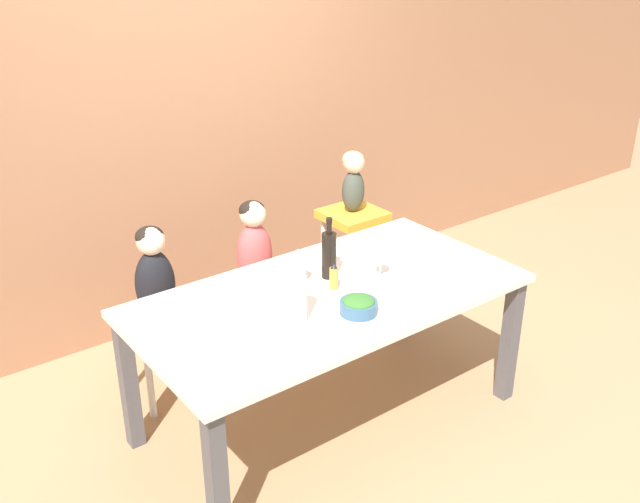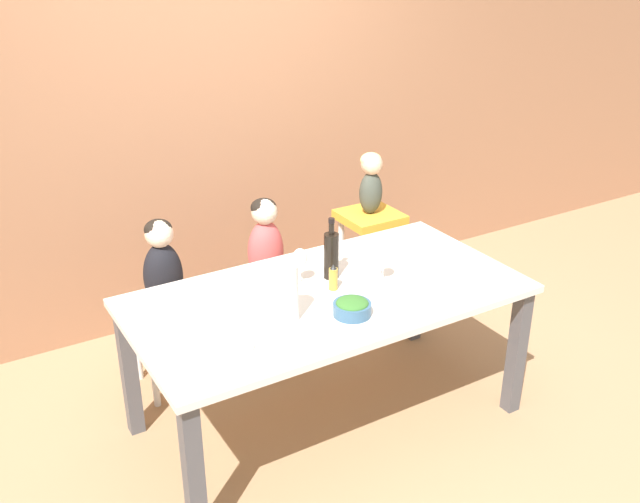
{
  "view_description": "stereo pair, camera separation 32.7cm",
  "coord_description": "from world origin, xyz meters",
  "px_view_note": "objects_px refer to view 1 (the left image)",
  "views": [
    {
      "loc": [
        -1.8,
        -2.31,
        2.27
      ],
      "look_at": [
        0.0,
        0.07,
        0.9
      ],
      "focal_mm": 40.0,
      "sensor_mm": 36.0,
      "label": 1
    },
    {
      "loc": [
        -1.53,
        -2.49,
        2.27
      ],
      "look_at": [
        0.0,
        0.07,
        0.9
      ],
      "focal_mm": 40.0,
      "sensor_mm": 36.0,
      "label": 2
    }
  ],
  "objects_px": {
    "wine_glass_far": "(299,260)",
    "person_baby_right": "(353,178)",
    "wine_bottle": "(329,254)",
    "chair_far_center": "(256,296)",
    "chair_right_highchair": "(352,238)",
    "chair_far_left": "(160,329)",
    "person_child_left": "(154,272)",
    "wine_glass_near": "(381,254)",
    "dinner_plate_front_left": "(241,351)",
    "paper_towel_roll": "(295,295)",
    "salad_bowl_large": "(359,305)",
    "person_child_center": "(254,243)",
    "dinner_plate_back_left": "(210,295)"
  },
  "relations": [
    {
      "from": "wine_glass_far",
      "to": "person_baby_right",
      "type": "bearing_deg",
      "value": 35.1
    },
    {
      "from": "person_baby_right",
      "to": "wine_bottle",
      "type": "relative_size",
      "value": 1.18
    },
    {
      "from": "chair_far_center",
      "to": "chair_right_highchair",
      "type": "distance_m",
      "value": 0.71
    },
    {
      "from": "wine_bottle",
      "to": "chair_far_left",
      "type": "bearing_deg",
      "value": 138.83
    },
    {
      "from": "chair_far_left",
      "to": "person_child_left",
      "type": "distance_m",
      "value": 0.33
    },
    {
      "from": "person_baby_right",
      "to": "person_child_left",
      "type": "bearing_deg",
      "value": -179.98
    },
    {
      "from": "wine_glass_near",
      "to": "dinner_plate_front_left",
      "type": "height_order",
      "value": "wine_glass_near"
    },
    {
      "from": "chair_far_center",
      "to": "wine_glass_far",
      "type": "xyz_separation_m",
      "value": [
        -0.09,
        -0.54,
        0.45
      ]
    },
    {
      "from": "wine_bottle",
      "to": "paper_towel_roll",
      "type": "distance_m",
      "value": 0.45
    },
    {
      "from": "person_baby_right",
      "to": "dinner_plate_front_left",
      "type": "relative_size",
      "value": 1.6
    },
    {
      "from": "chair_right_highchair",
      "to": "wine_bottle",
      "type": "bearing_deg",
      "value": -137.43
    },
    {
      "from": "person_child_left",
      "to": "salad_bowl_large",
      "type": "xyz_separation_m",
      "value": [
        0.54,
        -0.93,
        0.04
      ]
    },
    {
      "from": "chair_far_left",
      "to": "wine_glass_near",
      "type": "height_order",
      "value": "wine_glass_near"
    },
    {
      "from": "paper_towel_roll",
      "to": "salad_bowl_large",
      "type": "bearing_deg",
      "value": -21.92
    },
    {
      "from": "paper_towel_roll",
      "to": "person_baby_right",
      "type": "bearing_deg",
      "value": 39.51
    },
    {
      "from": "person_child_center",
      "to": "wine_bottle",
      "type": "distance_m",
      "value": 0.59
    },
    {
      "from": "wine_bottle",
      "to": "wine_glass_near",
      "type": "distance_m",
      "value": 0.25
    },
    {
      "from": "chair_far_center",
      "to": "person_baby_right",
      "type": "relative_size",
      "value": 1.31
    },
    {
      "from": "chair_right_highchair",
      "to": "paper_towel_roll",
      "type": "bearing_deg",
      "value": -140.53
    },
    {
      "from": "chair_far_left",
      "to": "salad_bowl_large",
      "type": "bearing_deg",
      "value": -59.87
    },
    {
      "from": "wine_glass_near",
      "to": "dinner_plate_front_left",
      "type": "distance_m",
      "value": 0.91
    },
    {
      "from": "chair_right_highchair",
      "to": "wine_bottle",
      "type": "relative_size",
      "value": 2.41
    },
    {
      "from": "chair_far_center",
      "to": "wine_glass_far",
      "type": "relative_size",
      "value": 2.65
    },
    {
      "from": "chair_far_center",
      "to": "person_child_left",
      "type": "bearing_deg",
      "value": 179.91
    },
    {
      "from": "wine_glass_near",
      "to": "wine_bottle",
      "type": "bearing_deg",
      "value": 141.16
    },
    {
      "from": "dinner_plate_front_left",
      "to": "dinner_plate_back_left",
      "type": "xyz_separation_m",
      "value": [
        0.13,
        0.49,
        0.0
      ]
    },
    {
      "from": "chair_far_left",
      "to": "wine_bottle",
      "type": "xyz_separation_m",
      "value": [
        0.65,
        -0.57,
        0.45
      ]
    },
    {
      "from": "salad_bowl_large",
      "to": "person_child_center",
      "type": "bearing_deg",
      "value": 87.26
    },
    {
      "from": "person_child_center",
      "to": "paper_towel_roll",
      "type": "relative_size",
      "value": 1.85
    },
    {
      "from": "wine_glass_near",
      "to": "paper_towel_roll",
      "type": "bearing_deg",
      "value": -170.39
    },
    {
      "from": "wine_glass_far",
      "to": "dinner_plate_back_left",
      "type": "bearing_deg",
      "value": 159.67
    },
    {
      "from": "chair_far_center",
      "to": "person_child_left",
      "type": "relative_size",
      "value": 0.98
    },
    {
      "from": "salad_bowl_large",
      "to": "dinner_plate_back_left",
      "type": "xyz_separation_m",
      "value": [
        -0.44,
        0.53,
        -0.03
      ]
    },
    {
      "from": "person_child_left",
      "to": "dinner_plate_back_left",
      "type": "xyz_separation_m",
      "value": [
        0.09,
        -0.4,
        0.01
      ]
    },
    {
      "from": "dinner_plate_front_left",
      "to": "dinner_plate_back_left",
      "type": "distance_m",
      "value": 0.51
    },
    {
      "from": "paper_towel_roll",
      "to": "salad_bowl_large",
      "type": "height_order",
      "value": "paper_towel_roll"
    },
    {
      "from": "person_baby_right",
      "to": "salad_bowl_large",
      "type": "distance_m",
      "value": 1.19
    },
    {
      "from": "chair_far_center",
      "to": "dinner_plate_front_left",
      "type": "xyz_separation_m",
      "value": [
        -0.62,
        -0.88,
        0.33
      ]
    },
    {
      "from": "chair_far_left",
      "to": "person_baby_right",
      "type": "height_order",
      "value": "person_baby_right"
    },
    {
      "from": "wine_glass_near",
      "to": "dinner_plate_back_left",
      "type": "bearing_deg",
      "value": 156.38
    },
    {
      "from": "person_child_left",
      "to": "salad_bowl_large",
      "type": "distance_m",
      "value": 1.07
    },
    {
      "from": "person_child_left",
      "to": "salad_bowl_large",
      "type": "bearing_deg",
      "value": -59.89
    },
    {
      "from": "person_child_center",
      "to": "dinner_plate_front_left",
      "type": "bearing_deg",
      "value": -125.1
    },
    {
      "from": "paper_towel_roll",
      "to": "salad_bowl_large",
      "type": "relative_size",
      "value": 1.55
    },
    {
      "from": "chair_far_left",
      "to": "dinner_plate_back_left",
      "type": "relative_size",
      "value": 2.08
    },
    {
      "from": "wine_bottle",
      "to": "salad_bowl_large",
      "type": "bearing_deg",
      "value": -107.54
    },
    {
      "from": "chair_far_left",
      "to": "wine_glass_near",
      "type": "bearing_deg",
      "value": -40.65
    },
    {
      "from": "salad_bowl_large",
      "to": "chair_far_left",
      "type": "bearing_deg",
      "value": 120.13
    },
    {
      "from": "chair_far_center",
      "to": "wine_glass_near",
      "type": "bearing_deg",
      "value": -70.17
    },
    {
      "from": "person_baby_right",
      "to": "wine_bottle",
      "type": "xyz_separation_m",
      "value": [
        -0.62,
        -0.57,
        -0.1
      ]
    }
  ]
}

